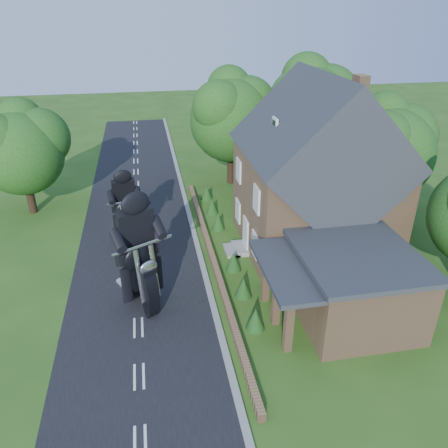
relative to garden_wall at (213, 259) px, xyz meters
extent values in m
plane|color=#295116|center=(-4.30, -5.00, -0.20)|extent=(120.00, 120.00, 0.00)
cube|color=black|center=(-4.30, -5.00, -0.19)|extent=(7.00, 80.00, 0.02)
cube|color=gray|center=(-0.65, -5.00, -0.14)|extent=(0.30, 80.00, 0.12)
cube|color=#946D4B|center=(0.00, 0.00, 0.00)|extent=(0.30, 22.00, 0.40)
cube|color=#946D4B|center=(6.20, 1.00, 2.80)|extent=(8.00, 8.00, 6.00)
cube|color=#282B2F|center=(6.20, 1.00, 5.80)|extent=(8.48, 8.64, 8.48)
cube|color=#946D4B|center=(8.20, 1.00, 9.00)|extent=(0.60, 0.90, 1.60)
cube|color=white|center=(3.60, 1.00, 7.30)|extent=(0.12, 0.80, 0.90)
cube|color=black|center=(3.54, 1.00, 7.30)|extent=(0.04, 0.55, 0.65)
cube|color=white|center=(2.14, 1.00, 0.85)|extent=(0.10, 1.10, 2.10)
cube|color=gray|center=(1.80, 1.00, -0.05)|extent=(0.80, 1.60, 0.30)
cube|color=gray|center=(1.30, 1.00, -0.12)|extent=(0.80, 1.60, 0.15)
cube|color=white|center=(2.14, -1.20, 1.40)|extent=(0.10, 1.10, 1.40)
cube|color=black|center=(2.12, -1.20, 1.40)|extent=(0.04, 0.92, 1.22)
cube|color=white|center=(2.14, 3.20, 1.40)|extent=(0.10, 1.10, 1.40)
cube|color=black|center=(2.12, 3.20, 1.40)|extent=(0.04, 0.92, 1.22)
cube|color=white|center=(2.14, -1.20, 4.10)|extent=(0.10, 1.10, 1.40)
cube|color=black|center=(2.12, -1.20, 4.10)|extent=(0.04, 0.92, 1.22)
cube|color=white|center=(2.14, 3.20, 4.10)|extent=(0.10, 1.10, 1.40)
cube|color=black|center=(2.12, 3.20, 4.10)|extent=(0.04, 0.92, 1.22)
cube|color=#946D4B|center=(5.70, -5.80, 1.40)|extent=(5.00, 5.60, 3.20)
cube|color=#282B2F|center=(5.70, -5.80, 3.12)|extent=(5.30, 5.94, 0.24)
cube|color=#282B2F|center=(2.60, -5.80, 2.75)|extent=(2.60, 5.32, 0.22)
cube|color=#946D4B|center=(2.00, -7.60, 1.20)|extent=(0.35, 0.35, 2.80)
cube|color=#946D4B|center=(2.00, -5.80, 1.20)|extent=(0.35, 0.35, 2.80)
cube|color=#946D4B|center=(2.00, -4.00, 1.20)|extent=(0.35, 0.35, 2.80)
cylinder|color=black|center=(12.20, 3.50, 1.30)|extent=(0.56, 0.56, 3.00)
sphere|color=#1D4A15|center=(12.20, 3.50, 4.45)|extent=(6.00, 6.00, 6.00)
sphere|color=#1D4A15|center=(13.55, 4.10, 5.35)|extent=(4.32, 4.32, 4.32)
sphere|color=#1D4A15|center=(11.15, 2.60, 5.65)|extent=(3.72, 3.72, 3.72)
sphere|color=#1D4A15|center=(12.30, 4.70, 6.55)|extent=(3.30, 3.30, 3.30)
cylinder|color=black|center=(9.70, 11.00, 1.60)|extent=(0.56, 0.56, 3.60)
sphere|color=#1D4A15|center=(9.70, 11.00, 5.38)|extent=(7.20, 7.20, 7.20)
sphere|color=#1D4A15|center=(11.32, 11.72, 6.46)|extent=(5.18, 5.18, 5.18)
sphere|color=#1D4A15|center=(8.44, 9.92, 6.82)|extent=(4.46, 4.46, 4.46)
sphere|color=#1D4A15|center=(9.80, 12.44, 7.90)|extent=(3.96, 3.96, 3.96)
cylinder|color=black|center=(3.70, 12.00, 1.50)|extent=(0.56, 0.56, 3.40)
sphere|color=#1D4A15|center=(3.70, 12.00, 4.96)|extent=(6.40, 6.40, 6.40)
sphere|color=#1D4A15|center=(5.14, 12.64, 5.92)|extent=(4.61, 4.61, 4.61)
sphere|color=#1D4A15|center=(2.58, 11.04, 6.24)|extent=(3.97, 3.97, 3.97)
sphere|color=#1D4A15|center=(3.80, 13.28, 7.20)|extent=(3.52, 3.52, 3.52)
cylinder|color=black|center=(-11.30, 9.00, 1.20)|extent=(0.56, 0.56, 2.80)
sphere|color=#1D4A15|center=(-11.30, 9.00, 4.14)|extent=(5.60, 5.60, 5.60)
sphere|color=#1D4A15|center=(-10.04, 9.56, 4.98)|extent=(4.03, 4.03, 4.03)
sphere|color=#1D4A15|center=(-12.28, 8.16, 5.26)|extent=(3.47, 3.47, 3.47)
sphere|color=#1D4A15|center=(-11.20, 10.12, 6.10)|extent=(3.08, 3.08, 3.08)
cone|color=#163E13|center=(1.00, -6.00, 0.35)|extent=(0.90, 0.90, 1.10)
cone|color=#163E13|center=(1.00, -3.50, 0.35)|extent=(0.90, 0.90, 1.10)
cone|color=#163E13|center=(1.00, -1.00, 0.35)|extent=(0.90, 0.90, 1.10)
cone|color=#163E13|center=(1.00, 4.00, 0.35)|extent=(0.90, 0.90, 1.10)
cone|color=#163E13|center=(1.00, 6.50, 0.35)|extent=(0.90, 0.90, 1.10)
cone|color=#163E13|center=(1.00, 9.00, 0.35)|extent=(0.90, 0.90, 1.10)
camera|label=1|loc=(-3.28, -21.20, 13.22)|focal=35.00mm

